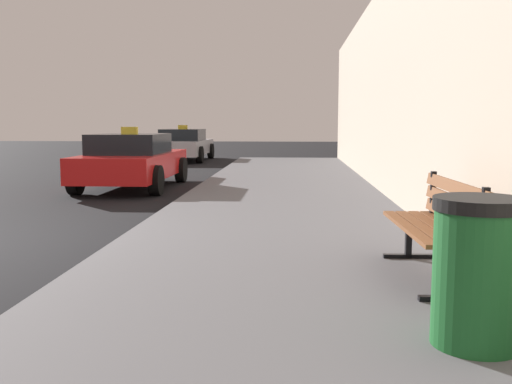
% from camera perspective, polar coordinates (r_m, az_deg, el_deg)
% --- Properties ---
extents(sidewalk, '(4.00, 32.00, 0.15)m').
position_cam_1_polar(sidewalk, '(6.95, 2.84, -5.16)').
color(sidewalk, '#5B5B60').
rests_on(sidewalk, ground_plane).
extents(building_wall, '(0.70, 32.00, 4.29)m').
position_cam_1_polar(building_wall, '(7.14, 21.26, 11.40)').
color(building_wall, '#BCAD99').
rests_on(building_wall, ground_plane).
extents(bench, '(0.56, 1.69, 0.89)m').
position_cam_1_polar(bench, '(5.36, 17.67, -2.71)').
color(bench, brown).
rests_on(bench, sidewalk).
extents(trash_bin, '(0.56, 0.56, 0.93)m').
position_cam_1_polar(trash_bin, '(3.81, 21.07, -7.37)').
color(trash_bin, '#195926').
rests_on(trash_bin, sidewalk).
extents(car_red, '(1.96, 4.25, 1.43)m').
position_cam_1_polar(car_red, '(13.70, -12.16, 3.06)').
color(car_red, red).
rests_on(car_red, ground_plane).
extents(car_silver, '(1.96, 4.54, 1.43)m').
position_cam_1_polar(car_silver, '(23.33, -7.16, 4.68)').
color(car_silver, '#B7B7BF').
rests_on(car_silver, ground_plane).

